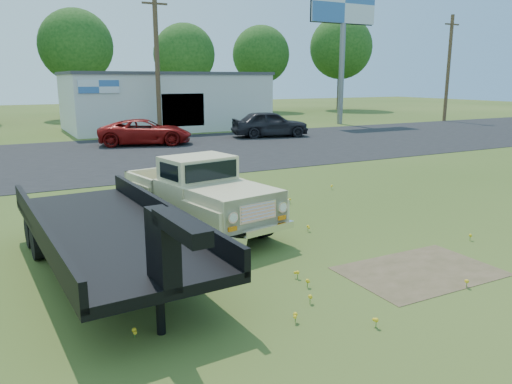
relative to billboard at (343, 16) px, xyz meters
The scene contains 16 objects.
ground 32.41m from the billboard, 129.76° to the right, with size 140.00×140.00×0.00m, color #364D18.
asphalt_lot 23.55m from the billboard, 155.68° to the right, with size 90.00×14.00×0.02m, color black.
dirt_patch_a 33.86m from the billboard, 124.38° to the right, with size 3.00×2.00×0.01m, color brown.
dirt_patch_b 31.28m from the billboard, 136.97° to the right, with size 2.20×1.60×0.01m, color brown.
commercial_building 15.69m from the billboard, 168.08° to the left, with size 14.20×8.20×4.15m.
billboard is the anchor object (origin of this frame).
utility_pole_mid 16.60m from the billboard, behind, with size 1.60×0.30×9.00m.
utility_pole_east 10.94m from the billboard, 11.52° to the right, with size 1.60×0.30×9.00m.
treeline_d 24.47m from the billboard, 137.56° to the left, with size 6.72×6.72×10.00m.
treeline_e 17.16m from the billboard, 118.13° to the left, with size 6.08×6.08×9.04m.
treeline_f 17.72m from the billboard, 83.47° to the left, with size 6.40×6.40×9.52m.
treeline_g 20.01m from the billboard, 53.06° to the left, with size 7.36×7.36×10.95m.
vintage_pickup_truck 31.72m from the billboard, 133.67° to the right, with size 1.98×5.09×1.85m, color tan, non-canonical shape.
flatbed_trailer 34.88m from the billboard, 134.58° to the right, with size 2.45×7.34×2.00m, color black, non-canonical shape.
red_pickup 20.41m from the billboard, 162.43° to the right, with size 2.39×5.18×1.44m, color maroon.
dark_sedan 13.62m from the billboard, 150.42° to the right, with size 1.97×4.90×1.67m, color black.
Camera 1 is at (-5.66, -9.63, 3.71)m, focal length 35.00 mm.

